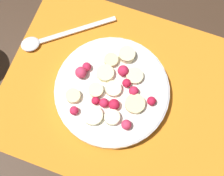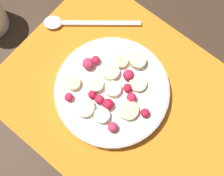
% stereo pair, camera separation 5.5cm
% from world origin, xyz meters
% --- Properties ---
extents(ground_plane, '(3.00, 3.00, 0.00)m').
position_xyz_m(ground_plane, '(0.00, 0.00, 0.00)').
color(ground_plane, '#382619').
extents(placemat, '(0.47, 0.35, 0.01)m').
position_xyz_m(placemat, '(0.00, 0.00, 0.00)').
color(placemat, orange).
rests_on(placemat, ground_plane).
extents(fruit_bowl, '(0.21, 0.21, 0.04)m').
position_xyz_m(fruit_bowl, '(0.03, 0.01, 0.02)').
color(fruit_bowl, white).
rests_on(fruit_bowl, placemat).
extents(spoon, '(0.16, 0.14, 0.01)m').
position_xyz_m(spoon, '(0.18, -0.05, 0.01)').
color(spoon, silver).
rests_on(spoon, placemat).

